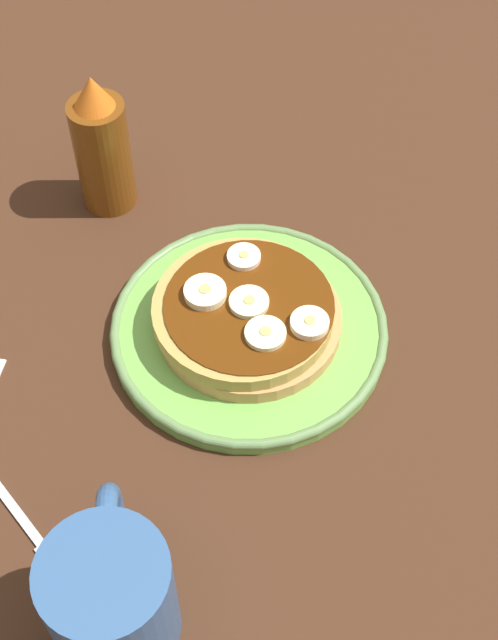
% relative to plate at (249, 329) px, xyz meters
% --- Properties ---
extents(ground_plane, '(1.40, 1.40, 0.03)m').
position_rel_plate_xyz_m(ground_plane, '(0.00, 0.00, -0.02)').
color(ground_plane, '#422616').
extents(plate, '(0.24, 0.24, 0.02)m').
position_rel_plate_xyz_m(plate, '(0.00, 0.00, 0.00)').
color(plate, '#72B74C').
rests_on(plate, ground_plane).
extents(pancake_stack, '(0.16, 0.16, 0.03)m').
position_rel_plate_xyz_m(pancake_stack, '(-0.00, 0.00, 0.02)').
color(pancake_stack, tan).
rests_on(pancake_stack, plate).
extents(banana_slice_0, '(0.03, 0.03, 0.01)m').
position_rel_plate_xyz_m(banana_slice_0, '(0.00, -0.00, 0.04)').
color(banana_slice_0, '#ECEEB3').
rests_on(banana_slice_0, pancake_stack).
extents(banana_slice_1, '(0.04, 0.04, 0.01)m').
position_rel_plate_xyz_m(banana_slice_1, '(0.01, 0.04, 0.04)').
color(banana_slice_1, '#FEF3BB').
rests_on(banana_slice_1, pancake_stack).
extents(banana_slice_2, '(0.03, 0.03, 0.01)m').
position_rel_plate_xyz_m(banana_slice_2, '(-0.03, -0.05, 0.04)').
color(banana_slice_2, '#FEEDBF').
rests_on(banana_slice_2, pancake_stack).
extents(banana_slice_3, '(0.03, 0.03, 0.01)m').
position_rel_plate_xyz_m(banana_slice_3, '(0.05, -0.00, 0.04)').
color(banana_slice_3, '#FBE2C2').
rests_on(banana_slice_3, pancake_stack).
extents(banana_slice_4, '(0.03, 0.03, 0.01)m').
position_rel_plate_xyz_m(banana_slice_4, '(-0.03, -0.01, 0.04)').
color(banana_slice_4, '#F8F3B7').
rests_on(banana_slice_4, pancake_stack).
extents(coffee_mug, '(0.12, 0.09, 0.10)m').
position_rel_plate_xyz_m(coffee_mug, '(-0.24, 0.11, 0.04)').
color(coffee_mug, '#33598C').
rests_on(coffee_mug, ground_plane).
extents(fork, '(0.11, 0.08, 0.01)m').
position_rel_plate_xyz_m(fork, '(-0.16, 0.18, -0.01)').
color(fork, silver).
rests_on(fork, ground_plane).
extents(syrup_bottle, '(0.05, 0.05, 0.14)m').
position_rel_plate_xyz_m(syrup_bottle, '(0.17, 0.12, 0.06)').
color(syrup_bottle, brown).
rests_on(syrup_bottle, ground_plane).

